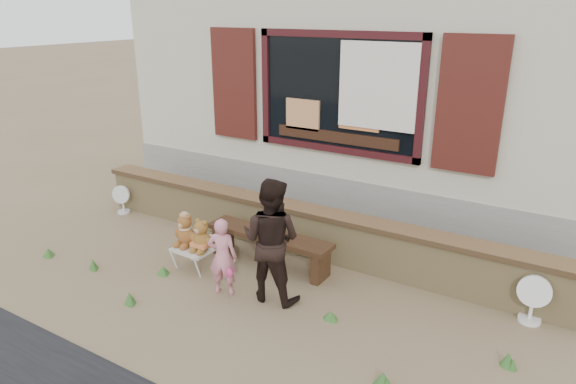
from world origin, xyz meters
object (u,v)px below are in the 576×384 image
Objects in this scene: teddy_bear_left at (186,229)px; child at (223,257)px; folding_chair at (195,249)px; adult at (271,240)px; teddy_bear_right at (202,234)px; bench at (269,242)px.

teddy_bear_left is 0.47× the size of child.
adult is (1.23, -0.09, 0.46)m from folding_chair.
child is 0.65× the size of adult.
teddy_bear_right is at bearing -47.59° from child.
folding_chair is (-0.76, -0.58, -0.06)m from bench.
teddy_bear_right is 1.11m from adult.
folding_chair is 0.34× the size of adult.
teddy_bear_left is 1.03× the size of teddy_bear_right.
teddy_bear_left reaches higher than bench.
child is at bearing -18.03° from teddy_bear_left.
child is (-0.07, -0.88, 0.15)m from bench.
adult is (1.09, -0.08, 0.22)m from teddy_bear_right.
teddy_bear_right is at bearing -0.00° from teddy_bear_left.
adult is (0.47, -0.66, 0.40)m from bench.
child is at bearing -25.99° from teddy_bear_right.
teddy_bear_right is (-0.62, -0.58, 0.18)m from bench.
bench is 4.12× the size of teddy_bear_right.
adult reaches higher than folding_chair.
teddy_bear_left is 0.30× the size of adult.
teddy_bear_left is at bearing -9.58° from adult.
teddy_bear_left reaches higher than teddy_bear_right.
bench is at bearing 34.50° from teddy_bear_left.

